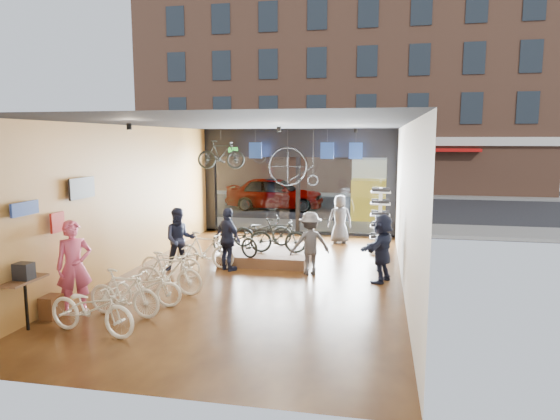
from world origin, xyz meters
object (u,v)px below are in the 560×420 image
(floor_bike_4, at_px, (171,262))
(customer_2, at_px, (228,239))
(floor_bike_5, at_px, (205,250))
(display_platform, at_px, (267,256))
(box_truck, at_px, (377,187))
(floor_bike_1, at_px, (124,293))
(customer_3, at_px, (310,243))
(customer_4, at_px, (340,219))
(hung_bike, at_px, (221,155))
(customer_1, at_px, (180,240))
(floor_bike_0, at_px, (92,308))
(display_bike_left, at_px, (235,240))
(penny_farthing, at_px, (296,168))
(street_car, at_px, (275,193))
(floor_bike_3, at_px, (169,273))
(customer_0, at_px, (74,267))
(display_bike_mid, at_px, (278,236))
(display_bike_right, at_px, (263,231))
(floor_bike_2, at_px, (144,287))
(customer_5, at_px, (382,248))
(sunglasses_rack, at_px, (380,221))

(floor_bike_4, xyz_separation_m, customer_2, (1.20, 0.94, 0.43))
(floor_bike_5, distance_m, display_platform, 1.82)
(box_truck, distance_m, floor_bike_1, 15.03)
(box_truck, distance_m, customer_3, 10.61)
(customer_4, relative_size, hung_bike, 1.02)
(customer_3, bearing_deg, customer_1, -16.88)
(floor_bike_0, height_order, customer_1, customer_1)
(display_bike_left, relative_size, penny_farthing, 1.01)
(street_car, relative_size, customer_3, 2.94)
(box_truck, distance_m, customer_2, 11.19)
(floor_bike_3, relative_size, display_platform, 0.67)
(display_platform, relative_size, customer_0, 1.28)
(customer_1, bearing_deg, floor_bike_0, -113.45)
(display_bike_mid, height_order, customer_3, customer_3)
(box_truck, height_order, floor_bike_0, box_truck)
(floor_bike_1, bearing_deg, display_bike_right, -9.58)
(floor_bike_3, height_order, display_bike_left, display_bike_left)
(display_bike_left, bearing_deg, penny_farthing, 7.77)
(street_car, xyz_separation_m, box_truck, (4.94, -1.00, 0.47))
(floor_bike_2, relative_size, customer_5, 0.94)
(floor_bike_0, bearing_deg, customer_4, -13.21)
(penny_farthing, bearing_deg, customer_3, -75.12)
(customer_4, bearing_deg, display_platform, 47.34)
(floor_bike_4, height_order, display_bike_mid, display_bike_mid)
(street_car, bearing_deg, hung_bike, 178.52)
(customer_5, bearing_deg, floor_bike_3, -45.04)
(display_bike_left, distance_m, customer_2, 0.51)
(box_truck, height_order, sunglasses_rack, box_truck)
(customer_1, bearing_deg, display_bike_right, 23.87)
(customer_2, xyz_separation_m, sunglasses_rack, (3.91, 2.79, 0.17))
(box_truck, relative_size, penny_farthing, 4.05)
(box_truck, distance_m, display_platform, 9.94)
(floor_bike_4, relative_size, sunglasses_rack, 0.78)
(street_car, height_order, customer_0, customer_0)
(street_car, height_order, hung_bike, hung_bike)
(sunglasses_rack, bearing_deg, customer_3, -120.72)
(floor_bike_0, xyz_separation_m, customer_1, (-0.15, 4.38, 0.36))
(customer_1, bearing_deg, customer_5, -25.47)
(penny_farthing, height_order, hung_bike, hung_bike)
(floor_bike_5, xyz_separation_m, display_bike_right, (1.20, 1.66, 0.25))
(display_platform, height_order, penny_farthing, penny_farthing)
(floor_bike_1, height_order, hung_bike, hung_bike)
(display_bike_left, bearing_deg, street_car, 31.55)
(floor_bike_2, distance_m, floor_bike_5, 3.20)
(floor_bike_1, relative_size, floor_bike_5, 0.95)
(floor_bike_0, relative_size, hung_bike, 1.15)
(display_bike_mid, distance_m, display_bike_right, 1.00)
(floor_bike_4, bearing_deg, floor_bike_1, -175.07)
(floor_bike_1, relative_size, display_bike_mid, 0.98)
(display_platform, bearing_deg, customer_0, -120.50)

